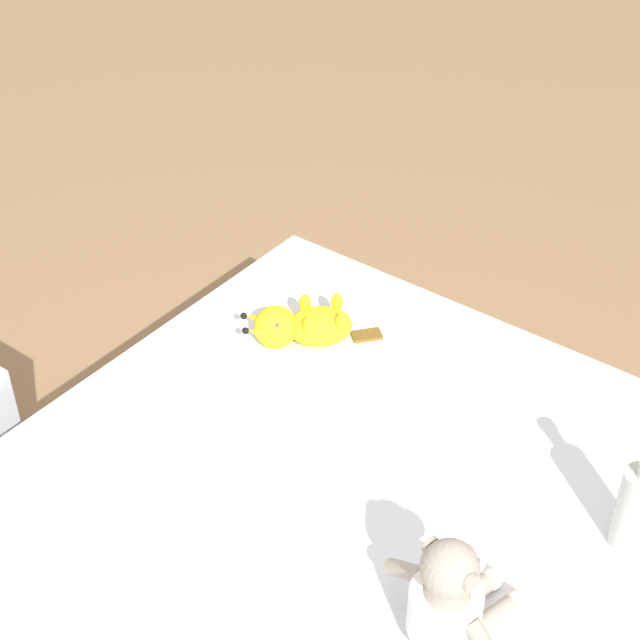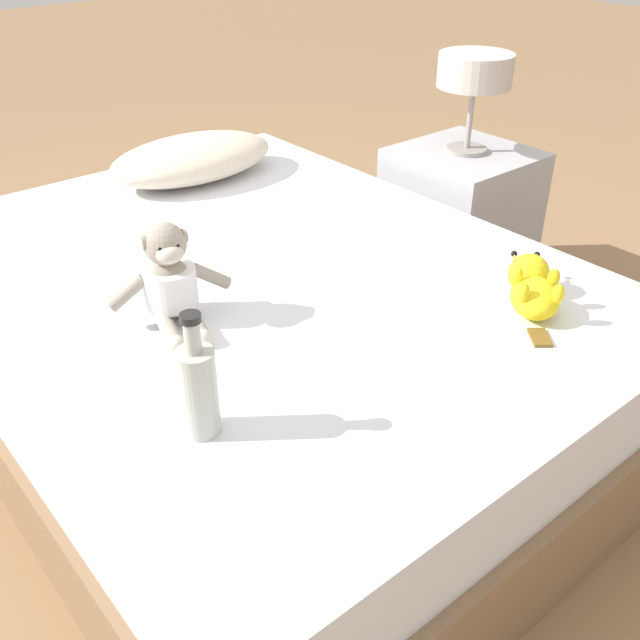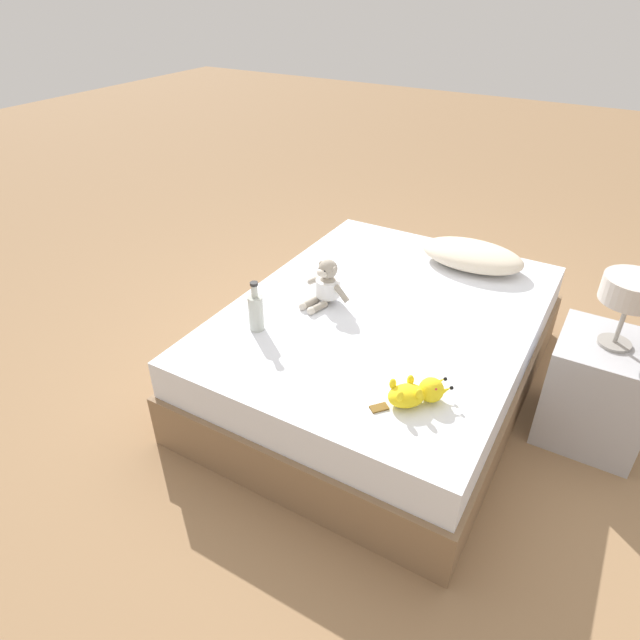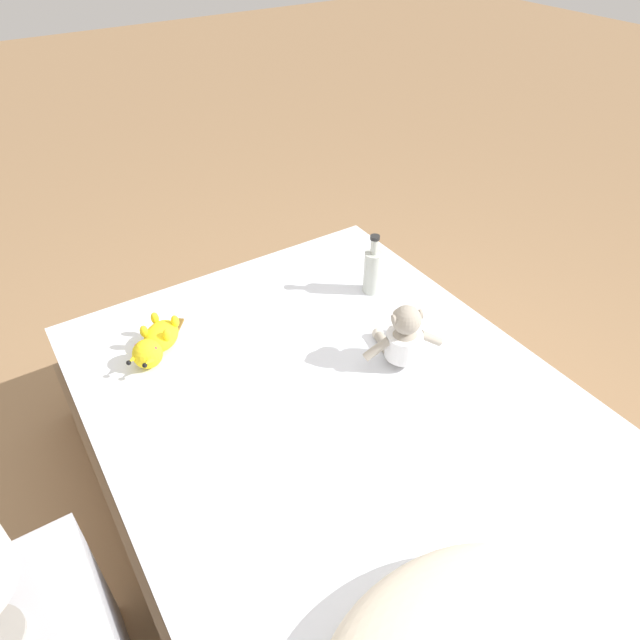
{
  "view_description": "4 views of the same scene",
  "coord_description": "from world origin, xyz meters",
  "views": [
    {
      "loc": [
        -0.72,
        0.84,
        1.9
      ],
      "look_at": [
        0.37,
        -0.6,
        0.53
      ],
      "focal_mm": 55.52,
      "sensor_mm": 36.0,
      "label": 1
    },
    {
      "loc": [
        -0.93,
        -1.39,
        1.34
      ],
      "look_at": [
        -0.14,
        -0.44,
        0.58
      ],
      "focal_mm": 40.37,
      "sensor_mm": 36.0,
      "label": 2
    },
    {
      "loc": [
        0.9,
        -2.18,
        1.92
      ],
      "look_at": [
        -0.15,
        -0.38,
        0.56
      ],
      "focal_mm": 30.91,
      "sensor_mm": 36.0,
      "label": 3
    },
    {
      "loc": [
        0.7,
        0.95,
        1.79
      ],
      "look_at": [
        -0.11,
        -0.32,
        0.56
      ],
      "focal_mm": 31.63,
      "sensor_mm": 36.0,
      "label": 4
    }
  ],
  "objects": [
    {
      "name": "nightstand",
      "position": [
        1.02,
        0.16,
        0.26
      ],
      "size": [
        0.43,
        0.43,
        0.52
      ],
      "color": "#B2B2B7",
      "rests_on": "ground_plane"
    },
    {
      "name": "plush_yellow_creature",
      "position": [
        0.4,
        -0.57,
        0.52
      ],
      "size": [
        0.27,
        0.27,
        0.1
      ],
      "color": "yellow",
      "rests_on": "bed"
    },
    {
      "name": "bed",
      "position": [
        0.0,
        0.0,
        0.23
      ],
      "size": [
        1.44,
        1.9,
        0.47
      ],
      "color": "#846647",
      "rests_on": "ground_plane"
    },
    {
      "name": "glass_bottle",
      "position": [
        -0.45,
        -0.47,
        0.57
      ],
      "size": [
        0.07,
        0.07,
        0.25
      ],
      "color": "#B7BCB2",
      "rests_on": "bed"
    },
    {
      "name": "plush_monkey",
      "position": [
        -0.29,
        -0.09,
        0.57
      ],
      "size": [
        0.28,
        0.24,
        0.24
      ],
      "color": "#9E9384",
      "rests_on": "bed"
    },
    {
      "name": "pillow",
      "position": [
        0.22,
        0.67,
        0.54
      ],
      "size": [
        0.58,
        0.34,
        0.14
      ],
      "color": "beige",
      "rests_on": "bed"
    },
    {
      "name": "ground_plane",
      "position": [
        0.0,
        0.0,
        0.0
      ],
      "size": [
        16.0,
        16.0,
        0.0
      ],
      "primitive_type": "plane",
      "color": "#93704C"
    },
    {
      "name": "bedside_lamp",
      "position": [
        1.02,
        0.16,
        0.78
      ],
      "size": [
        0.25,
        0.25,
        0.33
      ],
      "color": "gray",
      "rests_on": "nightstand"
    }
  ]
}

